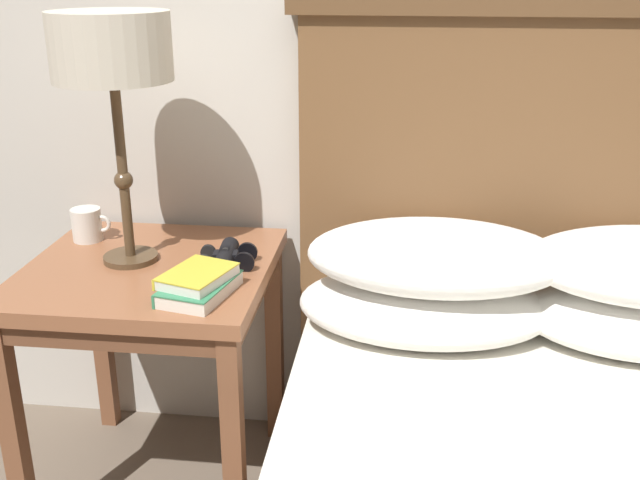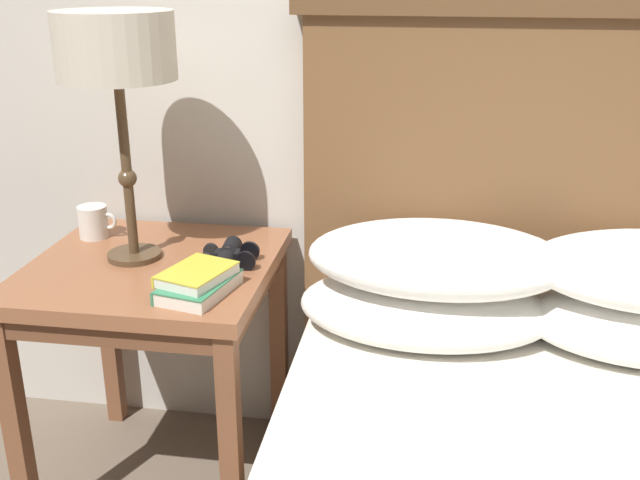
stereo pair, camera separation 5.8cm
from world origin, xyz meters
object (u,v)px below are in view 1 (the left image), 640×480
object	(u,v)px
table_lamp	(111,55)
book_on_nightstand	(199,289)
nightstand	(151,297)
binoculars_pair	(227,257)
book_stacked_on_top	(196,276)
coffee_mug	(87,225)

from	to	relation	value
table_lamp	book_on_nightstand	distance (m)	0.55
nightstand	book_on_nightstand	world-z (taller)	book_on_nightstand
nightstand	table_lamp	size ratio (longest dim) A/B	1.09
table_lamp	book_on_nightstand	xyz separation A→B (m)	(0.22, -0.18, -0.47)
nightstand	binoculars_pair	size ratio (longest dim) A/B	3.91
book_on_nightstand	book_stacked_on_top	bearing A→B (deg)	133.60
book_on_nightstand	book_stacked_on_top	distance (m)	0.03
table_lamp	binoculars_pair	xyz separation A→B (m)	(0.24, -0.01, -0.46)
nightstand	coffee_mug	bearing A→B (deg)	145.41
coffee_mug	book_stacked_on_top	bearing A→B (deg)	-38.47
book_stacked_on_top	binoculars_pair	xyz separation A→B (m)	(0.03, 0.17, -0.02)
coffee_mug	table_lamp	bearing A→B (deg)	-37.54
book_on_nightstand	binoculars_pair	bearing A→B (deg)	83.09
book_on_nightstand	table_lamp	bearing A→B (deg)	140.71
table_lamp	book_stacked_on_top	world-z (taller)	table_lamp
binoculars_pair	nightstand	bearing A→B (deg)	-175.49
nightstand	binoculars_pair	distance (m)	0.22
table_lamp	coffee_mug	distance (m)	0.49
nightstand	table_lamp	xyz separation A→B (m)	(-0.05, 0.02, 0.57)
nightstand	table_lamp	bearing A→B (deg)	156.20
table_lamp	book_stacked_on_top	size ratio (longest dim) A/B	3.06
book_on_nightstand	binoculars_pair	size ratio (longest dim) A/B	1.30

